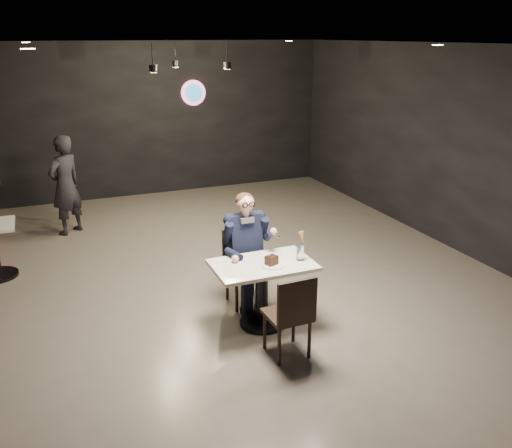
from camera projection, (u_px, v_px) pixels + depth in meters
name	position (u px, v px, depth m)	size (l,w,h in m)	color
floor	(233.00, 278.00, 7.33)	(9.00, 9.00, 0.00)	#6E665B
wall_sign	(193.00, 93.00, 10.86)	(0.50, 0.06, 0.50)	pink
pendant_lights	(185.00, 51.00, 8.12)	(1.40, 1.20, 0.36)	black
main_table	(263.00, 294.00, 6.04)	(1.10, 0.70, 0.75)	silver
chair_far	(245.00, 269.00, 6.49)	(0.42, 0.46, 0.92)	black
chair_near	(287.00, 313.00, 5.45)	(0.42, 0.46, 0.92)	black
seated_man	(245.00, 248.00, 6.40)	(0.60, 0.80, 1.44)	black
dessert_plate	(273.00, 265.00, 5.84)	(0.24, 0.24, 0.01)	white
cake_slice	(271.00, 260.00, 5.85)	(0.12, 0.10, 0.09)	black
mint_leaf	(275.00, 257.00, 5.84)	(0.07, 0.04, 0.01)	#338B2D
sundae_glass	(300.00, 252.00, 5.98)	(0.08, 0.08, 0.19)	silver
wafer_cone	(302.00, 238.00, 5.96)	(0.07, 0.07, 0.14)	tan
passerby	(65.00, 185.00, 8.72)	(0.59, 0.39, 1.62)	black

